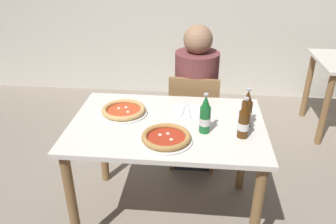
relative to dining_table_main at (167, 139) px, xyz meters
The scene contains 10 objects.
ground_plane 0.64m from the dining_table_main, ahead, with size 8.00×8.00×0.00m, color gray.
dining_table_main is the anchor object (origin of this frame).
chair_behind_table 0.65m from the dining_table_main, 75.26° to the left, with size 0.43×0.43×0.85m.
diner_seated 0.68m from the dining_table_main, 75.91° to the left, with size 0.34×0.34×1.21m.
pizza_margherita_near 0.25m from the dining_table_main, 86.03° to the right, with size 0.30×0.30×0.04m.
pizza_marinara_far 0.34m from the dining_table_main, 161.61° to the left, with size 0.31×0.31×0.04m.
beer_bottle_left 0.33m from the dining_table_main, 20.24° to the right, with size 0.07×0.07×0.25m.
beer_bottle_center 0.52m from the dining_table_main, ahead, with size 0.07×0.07×0.25m.
beer_bottle_right 0.51m from the dining_table_main, 14.90° to the right, with size 0.07×0.07×0.25m.
napkin_with_cutlery 0.23m from the dining_table_main, 55.80° to the left, with size 0.18×0.19×0.01m.
Camera 1 is at (0.18, -1.80, 1.77)m, focal length 35.80 mm.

